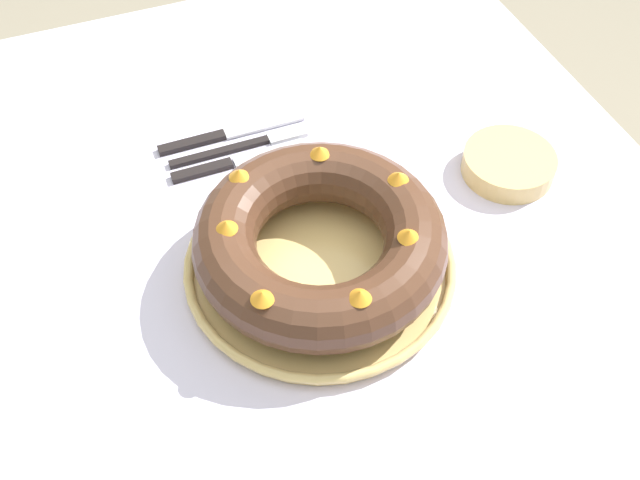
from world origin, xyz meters
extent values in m
cube|color=silver|center=(0.00, 0.00, 0.76)|extent=(1.22, 0.98, 0.03)
cylinder|color=brown|center=(-0.54, -0.42, 0.37)|extent=(0.06, 0.06, 0.75)
cylinder|color=brown|center=(-0.54, 0.42, 0.37)|extent=(0.06, 0.06, 0.75)
cylinder|color=tan|center=(0.02, -0.01, 0.78)|extent=(0.32, 0.32, 0.01)
torus|color=tan|center=(0.02, -0.01, 0.79)|extent=(0.33, 0.33, 0.01)
torus|color=#4C2D1E|center=(0.02, -0.01, 0.84)|extent=(0.30, 0.30, 0.07)
cone|color=orange|center=(-0.08, 0.03, 0.88)|extent=(0.04, 0.04, 0.01)
cone|color=orange|center=(-0.08, -0.07, 0.88)|extent=(0.03, 0.03, 0.01)
cone|color=orange|center=(-0.01, -0.11, 0.88)|extent=(0.03, 0.03, 0.01)
cone|color=orange|center=(0.10, -0.10, 0.88)|extent=(0.03, 0.03, 0.01)
cone|color=orange|center=(0.13, -0.01, 0.88)|extent=(0.03, 0.03, 0.01)
cone|color=orange|center=(0.08, 0.07, 0.88)|extent=(0.04, 0.04, 0.01)
cone|color=orange|center=(-0.01, 0.10, 0.88)|extent=(0.03, 0.03, 0.01)
cube|color=black|center=(-0.22, -0.06, 0.78)|extent=(0.01, 0.14, 0.01)
cube|color=silver|center=(-0.22, 0.04, 0.78)|extent=(0.02, 0.06, 0.01)
cube|color=black|center=(-0.26, -0.09, 0.78)|extent=(0.02, 0.10, 0.01)
cube|color=silver|center=(-0.26, 0.01, 0.78)|extent=(0.02, 0.12, 0.00)
cube|color=black|center=(-0.20, -0.10, 0.78)|extent=(0.02, 0.08, 0.01)
cube|color=silver|center=(-0.20, 0.00, 0.78)|extent=(0.02, 0.10, 0.00)
cylinder|color=tan|center=(-0.05, 0.29, 0.79)|extent=(0.12, 0.12, 0.03)
camera|label=1|loc=(0.53, -0.21, 1.50)|focal=42.00mm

